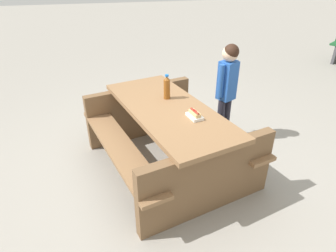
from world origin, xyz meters
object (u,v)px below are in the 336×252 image
at_px(picnic_table, 168,132).
at_px(soda_bottle, 167,88).
at_px(hotdog_tray, 195,115).
at_px(child_in_coat, 227,81).

relative_size(picnic_table, soda_bottle, 7.63).
relative_size(picnic_table, hotdog_tray, 10.54).
bearing_deg(child_in_coat, hotdog_tray, -41.94).
bearing_deg(picnic_table, hotdog_tray, 34.88).
bearing_deg(soda_bottle, child_in_coat, 104.95).
bearing_deg(child_in_coat, picnic_table, -62.65).
xyz_separation_m(hotdog_tray, child_in_coat, (-0.72, 0.65, 0.02)).
height_order(soda_bottle, child_in_coat, child_in_coat).
bearing_deg(hotdog_tray, soda_bottle, -162.67).
bearing_deg(picnic_table, child_in_coat, 117.35).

